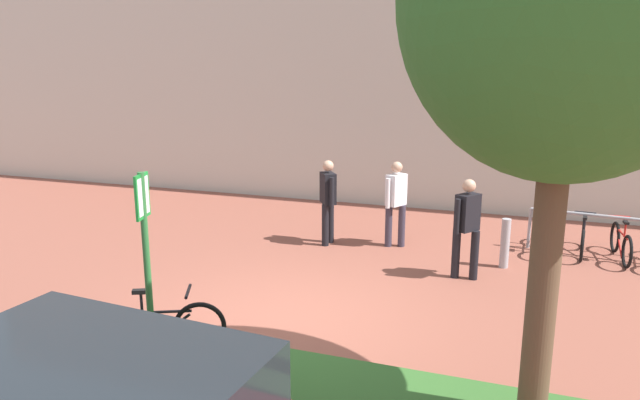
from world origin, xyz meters
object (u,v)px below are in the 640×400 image
(bike_rack_cluster, at_px, (602,239))
(bollard_steel, at_px, (505,243))
(parking_sign_post, at_px, (145,240))
(bike_at_sign, at_px, (159,327))
(person_suited_navy, at_px, (467,223))
(person_suited_dark, at_px, (328,197))
(person_shirt_blue, at_px, (396,199))

(bike_rack_cluster, height_order, bollard_steel, bollard_steel)
(parking_sign_post, height_order, bike_at_sign, parking_sign_post)
(bike_rack_cluster, relative_size, person_suited_navy, 1.54)
(person_suited_dark, bearing_deg, person_suited_navy, -21.03)
(bike_at_sign, distance_m, bike_rack_cluster, 8.23)
(person_suited_navy, bearing_deg, parking_sign_post, -128.55)
(bollard_steel, bearing_deg, person_shirt_blue, 164.75)
(bollard_steel, height_order, person_shirt_blue, person_shirt_blue)
(bike_at_sign, height_order, person_suited_dark, person_suited_dark)
(bike_rack_cluster, bearing_deg, person_suited_navy, -139.03)
(parking_sign_post, xyz_separation_m, person_shirt_blue, (1.81, 5.53, -0.55))
(bike_rack_cluster, bearing_deg, person_suited_dark, -169.72)
(bollard_steel, bearing_deg, person_suited_navy, -127.33)
(parking_sign_post, distance_m, person_shirt_blue, 5.84)
(bike_rack_cluster, bearing_deg, bike_at_sign, -133.40)
(person_suited_navy, bearing_deg, bike_at_sign, -130.07)
(bollard_steel, relative_size, person_shirt_blue, 0.52)
(bollard_steel, distance_m, person_suited_navy, 1.15)
(bike_rack_cluster, bearing_deg, bollard_steel, -144.68)
(bike_at_sign, distance_m, person_suited_navy, 5.22)
(bike_rack_cluster, distance_m, person_suited_navy, 3.14)
(bike_at_sign, bearing_deg, person_shirt_blue, 71.05)
(bollard_steel, relative_size, person_suited_navy, 0.52)
(bollard_steel, distance_m, person_suited_dark, 3.48)
(bollard_steel, xyz_separation_m, person_shirt_blue, (-2.11, 0.58, 0.53))
(bike_rack_cluster, distance_m, bollard_steel, 2.09)
(parking_sign_post, bearing_deg, person_shirt_blue, 71.92)
(bike_at_sign, relative_size, bike_rack_cluster, 0.59)
(bike_at_sign, xyz_separation_m, bollard_steel, (3.95, 4.77, 0.10))
(parking_sign_post, relative_size, person_shirt_blue, 1.36)
(person_suited_dark, bearing_deg, bike_at_sign, -95.88)
(bike_rack_cluster, distance_m, person_shirt_blue, 3.92)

